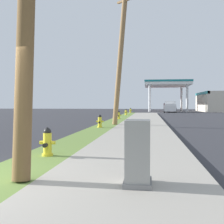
% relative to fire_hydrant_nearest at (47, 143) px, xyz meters
% --- Properties ---
extents(sidewalk_slab, '(3.20, 80.00, 0.12)m').
position_rel_fire_hydrant_nearest_xyz_m(sidewalk_slab, '(2.22, -2.49, -0.39)').
color(sidewalk_slab, '#A8A093').
rests_on(sidewalk_slab, ground).
extents(fire_hydrant_nearest, '(0.42, 0.38, 0.74)m').
position_rel_fire_hydrant_nearest_xyz_m(fire_hydrant_nearest, '(0.00, 0.00, 0.00)').
color(fire_hydrant_nearest, yellow).
rests_on(fire_hydrant_nearest, grass_verge).
extents(fire_hydrant_second, '(0.42, 0.38, 0.74)m').
position_rel_fire_hydrant_nearest_xyz_m(fire_hydrant_second, '(-0.16, 9.17, 0.00)').
color(fire_hydrant_second, yellow).
rests_on(fire_hydrant_second, grass_verge).
extents(fire_hydrant_third, '(0.42, 0.37, 0.74)m').
position_rel_fire_hydrant_nearest_xyz_m(fire_hydrant_third, '(-0.04, 18.50, 0.00)').
color(fire_hydrant_third, yellow).
rests_on(fire_hydrant_third, grass_verge).
extents(fire_hydrant_fourth, '(0.42, 0.37, 0.74)m').
position_rel_fire_hydrant_nearest_xyz_m(fire_hydrant_fourth, '(-0.14, 28.02, 0.00)').
color(fire_hydrant_fourth, yellow).
rests_on(fire_hydrant_fourth, grass_verge).
extents(fire_hydrant_fifth, '(0.42, 0.38, 0.74)m').
position_rel_fire_hydrant_nearest_xyz_m(fire_hydrant_fifth, '(-0.11, 36.50, 0.00)').
color(fire_hydrant_fifth, yellow).
rests_on(fire_hydrant_fifth, grass_verge).
extents(utility_pole_midground, '(1.56, 1.32, 8.48)m').
position_rel_fire_hydrant_nearest_xyz_m(utility_pole_midground, '(0.80, 11.29, 3.99)').
color(utility_pole_midground, '#937047').
rests_on(utility_pole_midground, grass_verge).
extents(utility_cabinet, '(0.47, 0.63, 1.10)m').
position_rel_fire_hydrant_nearest_xyz_m(utility_cabinet, '(2.45, -2.43, 0.18)').
color(utility_cabinet, slate).
rests_on(utility_cabinet, sidewalk_slab).
extents(gas_station_canopy, '(17.07, 12.70, 5.86)m').
position_rel_fire_hydrant_nearest_xyz_m(gas_station_canopy, '(13.58, 51.11, 2.20)').
color(gas_station_canopy, silver).
rests_on(gas_station_canopy, ground).
extents(car_red_by_near_pump, '(2.13, 4.58, 1.57)m').
position_rel_fire_hydrant_nearest_xyz_m(car_red_by_near_pump, '(6.87, 54.57, 0.28)').
color(car_red_by_near_pump, red).
rests_on(car_red_by_near_pump, ground).
extents(truck_white_at_forecourt, '(2.42, 5.51, 1.97)m').
position_rel_fire_hydrant_nearest_xyz_m(truck_white_at_forecourt, '(6.33, 44.31, 0.47)').
color(truck_white_at_forecourt, white).
rests_on(truck_white_at_forecourt, ground).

